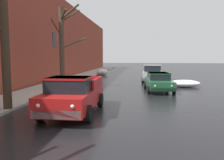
# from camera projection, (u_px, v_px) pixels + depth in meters

# --- Properties ---
(left_sidewalk_slab) EXTENTS (2.97, 80.00, 0.13)m
(left_sidewalk_slab) POSITION_uv_depth(u_px,v_px,m) (50.00, 87.00, 19.72)
(left_sidewalk_slab) COLOR #A8A399
(left_sidewalk_slab) RESTS_ON ground
(brick_townhouse_facade) EXTENTS (0.63, 80.00, 9.66)m
(brick_townhouse_facade) POSITION_uv_depth(u_px,v_px,m) (26.00, 31.00, 19.47)
(brick_townhouse_facade) COLOR brown
(brick_townhouse_facade) RESTS_ON ground
(snow_bank_mid_block_left) EXTENTS (1.64, 1.08, 0.87)m
(snow_bank_mid_block_left) POSITION_uv_depth(u_px,v_px,m) (102.00, 72.00, 33.22)
(snow_bank_mid_block_left) COLOR white
(snow_bank_mid_block_left) RESTS_ON ground
(snow_bank_near_corner_right) EXTENTS (2.74, 1.50, 0.63)m
(snow_bank_near_corner_right) POSITION_uv_depth(u_px,v_px,m) (185.00, 83.00, 20.11)
(snow_bank_near_corner_right) COLOR white
(snow_bank_near_corner_right) RESTS_ON ground
(bare_tree_second_along_sidewalk) EXTENTS (1.94, 2.80, 6.57)m
(bare_tree_second_along_sidewalk) POSITION_uv_depth(u_px,v_px,m) (3.00, 43.00, 10.88)
(bare_tree_second_along_sidewalk) COLOR #382B1E
(bare_tree_second_along_sidewalk) RESTS_ON ground
(bare_tree_mid_block) EXTENTS (2.13, 3.01, 6.73)m
(bare_tree_mid_block) POSITION_uv_depth(u_px,v_px,m) (63.00, 45.00, 18.88)
(bare_tree_mid_block) COLOR #4C3D2D
(bare_tree_mid_block) RESTS_ON ground
(pickup_truck_red_approaching_near_lane) EXTENTS (2.27, 5.04, 1.76)m
(pickup_truck_red_approaching_near_lane) POSITION_uv_depth(u_px,v_px,m) (73.00, 95.00, 10.64)
(pickup_truck_red_approaching_near_lane) COLOR red
(pickup_truck_red_approaching_near_lane) RESTS_ON ground
(sedan_green_parked_kerbside_close) EXTENTS (2.18, 4.37, 1.42)m
(sedan_green_parked_kerbside_close) POSITION_uv_depth(u_px,v_px,m) (159.00, 81.00, 17.64)
(sedan_green_parked_kerbside_close) COLOR #1E5633
(sedan_green_parked_kerbside_close) RESTS_ON ground
(suv_silver_parked_kerbside_mid) EXTENTS (2.32, 4.54, 1.82)m
(suv_silver_parked_kerbside_mid) POSITION_uv_depth(u_px,v_px,m) (153.00, 73.00, 24.20)
(suv_silver_parked_kerbside_mid) COLOR #B7B7BC
(suv_silver_parked_kerbside_mid) RESTS_ON ground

